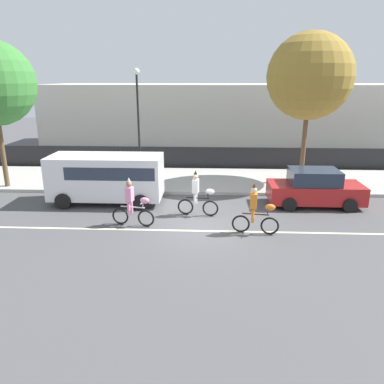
% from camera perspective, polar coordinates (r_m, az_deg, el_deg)
% --- Properties ---
extents(ground_plane, '(80.00, 80.00, 0.00)m').
position_cam_1_polar(ground_plane, '(14.54, 1.03, -5.17)').
color(ground_plane, '#4C4C4F').
extents(road_centre_line, '(36.00, 0.14, 0.01)m').
position_cam_1_polar(road_centre_line, '(14.08, 0.97, -5.93)').
color(road_centre_line, beige).
rests_on(road_centre_line, ground).
extents(sidewalk_curb, '(60.00, 5.00, 0.15)m').
position_cam_1_polar(sidewalk_curb, '(20.69, 1.57, 1.83)').
color(sidewalk_curb, '#ADAAA3').
rests_on(sidewalk_curb, ground).
extents(fence_line, '(40.00, 0.08, 1.40)m').
position_cam_1_polar(fence_line, '(23.36, 1.73, 5.17)').
color(fence_line, black).
rests_on(fence_line, ground).
extents(building_backdrop, '(28.00, 8.00, 5.01)m').
position_cam_1_polar(building_backdrop, '(31.62, 4.83, 11.54)').
color(building_backdrop, beige).
rests_on(building_backdrop, ground).
extents(parade_cyclist_pink, '(1.71, 0.53, 1.92)m').
position_cam_1_polar(parade_cyclist_pink, '(14.48, -9.01, -1.94)').
color(parade_cyclist_pink, black).
rests_on(parade_cyclist_pink, ground).
extents(parade_cyclist_zebra, '(1.71, 0.52, 1.92)m').
position_cam_1_polar(parade_cyclist_zebra, '(15.37, 0.96, -0.60)').
color(parade_cyclist_zebra, black).
rests_on(parade_cyclist_zebra, ground).
extents(parade_cyclist_orange, '(1.71, 0.52, 1.92)m').
position_cam_1_polar(parade_cyclist_orange, '(13.76, 9.76, -3.00)').
color(parade_cyclist_orange, black).
rests_on(parade_cyclist_orange, ground).
extents(parked_van_white, '(5.00, 2.22, 2.18)m').
position_cam_1_polar(parked_van_white, '(17.31, -12.68, 2.51)').
color(parked_van_white, white).
rests_on(parked_van_white, ground).
extents(parked_car_red, '(4.10, 1.92, 1.64)m').
position_cam_1_polar(parked_car_red, '(17.49, 18.18, 0.52)').
color(parked_car_red, '#AD1E1E').
rests_on(parked_car_red, ground).
extents(street_lamp_post, '(0.36, 0.36, 5.86)m').
position_cam_1_polar(street_lamp_post, '(21.97, -8.26, 12.92)').
color(street_lamp_post, black).
rests_on(street_lamp_post, sidewalk_curb).
extents(street_tree_near_lamp, '(4.30, 4.30, 7.56)m').
position_cam_1_polar(street_tree_near_lamp, '(20.33, 17.51, 16.44)').
color(street_tree_near_lamp, brown).
rests_on(street_tree_near_lamp, sidewalk_curb).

